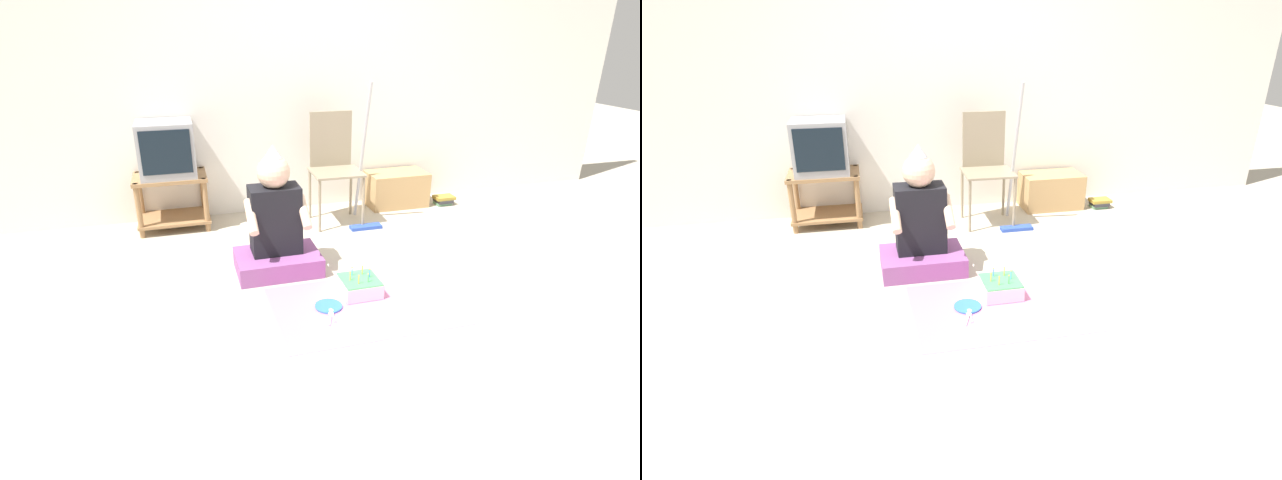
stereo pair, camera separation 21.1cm
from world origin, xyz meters
The scene contains 14 objects.
ground_plane centered at (0.00, 0.00, 0.00)m, with size 16.00×16.00×0.00m, color #BCB29E.
wall_back centered at (0.00, 2.04, 1.27)m, with size 6.40×0.06×2.55m.
tv_stand centered at (-1.30, 1.80, 0.28)m, with size 0.61×0.42×0.47m.
tv centered at (-1.30, 1.81, 0.70)m, with size 0.45×0.41×0.45m.
folding_chair centered at (0.09, 1.60, 0.55)m, with size 0.44×0.40×0.96m.
cardboard_box_stack centered at (0.81, 1.81, 0.17)m, with size 0.57×0.35×0.33m.
dust_mop centered at (0.30, 1.38, 0.36)m, with size 0.28×0.35×1.24m.
book_pile centered at (1.27, 1.68, 0.05)m, with size 0.20×0.15×0.09m.
person_seated centered at (-0.60, 0.73, 0.32)m, with size 0.60×0.42×0.92m.
party_cloth centered at (-0.17, 0.08, 0.00)m, with size 1.18×0.78×0.01m.
birthday_cake centered at (-0.15, 0.23, 0.06)m, with size 0.25×0.25×0.17m.
paper_plate centered at (-0.40, 0.12, 0.01)m, with size 0.18×0.18×0.01m.
plastic_spoon_near centered at (-0.40, 0.04, 0.01)m, with size 0.04×0.15×0.01m.
plastic_spoon_far centered at (-0.42, 0.01, 0.01)m, with size 0.07×0.14×0.01m.
Camera 2 is at (-1.01, -2.54, 1.66)m, focal length 28.00 mm.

